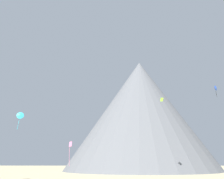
{
  "coord_description": "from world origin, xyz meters",
  "views": [
    {
      "loc": [
        1.02,
        -29.8,
        4.96
      ],
      "look_at": [
        -0.06,
        42.1,
        22.04
      ],
      "focal_mm": 46.95,
      "sensor_mm": 36.0,
      "label": 1
    }
  ],
  "objects_px": {
    "kite_lime_mid": "(162,100)",
    "kite_blue_mid": "(215,88)",
    "kite_pink_low": "(70,148)",
    "kite_cyan_mid": "(20,115)",
    "rock_massif": "(137,118)"
  },
  "relations": [
    {
      "from": "rock_massif",
      "to": "kite_lime_mid",
      "type": "xyz_separation_m",
      "value": [
        4.38,
        -44.22,
        -0.45
      ]
    },
    {
      "from": "rock_massif",
      "to": "kite_cyan_mid",
      "type": "height_order",
      "value": "rock_massif"
    },
    {
      "from": "kite_pink_low",
      "to": "kite_lime_mid",
      "type": "xyz_separation_m",
      "value": [
        23.66,
        17.92,
        14.63
      ]
    },
    {
      "from": "kite_lime_mid",
      "to": "kite_blue_mid",
      "type": "relative_size",
      "value": 0.44
    },
    {
      "from": "kite_lime_mid",
      "to": "kite_cyan_mid",
      "type": "height_order",
      "value": "kite_lime_mid"
    },
    {
      "from": "kite_blue_mid",
      "to": "kite_cyan_mid",
      "type": "height_order",
      "value": "kite_blue_mid"
    },
    {
      "from": "kite_cyan_mid",
      "to": "kite_blue_mid",
      "type": "bearing_deg",
      "value": -0.44
    },
    {
      "from": "kite_blue_mid",
      "to": "kite_lime_mid",
      "type": "bearing_deg",
      "value": -142.39
    },
    {
      "from": "rock_massif",
      "to": "kite_cyan_mid",
      "type": "relative_size",
      "value": 18.93
    },
    {
      "from": "kite_blue_mid",
      "to": "kite_pink_low",
      "type": "bearing_deg",
      "value": -85.65
    },
    {
      "from": "kite_pink_low",
      "to": "kite_blue_mid",
      "type": "relative_size",
      "value": 1.86
    },
    {
      "from": "kite_cyan_mid",
      "to": "kite_lime_mid",
      "type": "bearing_deg",
      "value": 21.11
    },
    {
      "from": "kite_lime_mid",
      "to": "kite_blue_mid",
      "type": "height_order",
      "value": "kite_blue_mid"
    },
    {
      "from": "rock_massif",
      "to": "kite_blue_mid",
      "type": "bearing_deg",
      "value": -74.58
    },
    {
      "from": "rock_massif",
      "to": "kite_pink_low",
      "type": "bearing_deg",
      "value": -107.24
    }
  ]
}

